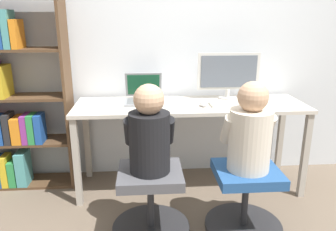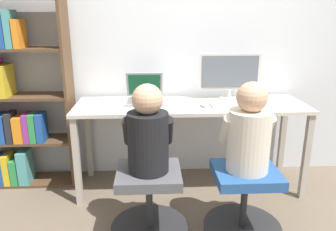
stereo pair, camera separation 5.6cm
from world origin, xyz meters
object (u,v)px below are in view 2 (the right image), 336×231
(laptop, at_px, (144,96))
(person_at_monitor, at_px, (249,133))
(person_at_laptop, at_px, (148,133))
(office_chair_left, at_px, (244,200))
(office_chair_right, at_px, (149,201))
(desktop_monitor, at_px, (230,74))
(keyboard, at_px, (237,104))
(bookshelf, at_px, (11,100))

(laptop, xyz_separation_m, person_at_monitor, (0.71, -0.75, -0.08))
(laptop, distance_m, person_at_laptop, 0.73)
(laptop, height_order, person_at_laptop, person_at_laptop)
(office_chair_left, bearing_deg, office_chair_right, 177.92)
(desktop_monitor, bearing_deg, person_at_laptop, -132.29)
(keyboard, relative_size, bookshelf, 0.26)
(office_chair_right, height_order, bookshelf, bookshelf)
(keyboard, xyz_separation_m, office_chair_right, (-0.74, -0.55, -0.55))
(office_chair_left, height_order, person_at_laptop, person_at_laptop)
(office_chair_left, relative_size, office_chair_right, 1.00)
(person_at_laptop, bearing_deg, bookshelf, 147.52)
(desktop_monitor, distance_m, keyboard, 0.32)
(desktop_monitor, bearing_deg, laptop, -174.76)
(desktop_monitor, xyz_separation_m, laptop, (-0.76, -0.07, -0.17))
(person_at_laptop, bearing_deg, office_chair_left, -2.40)
(laptop, relative_size, office_chair_right, 0.62)
(office_chair_right, bearing_deg, keyboard, 36.90)
(laptop, height_order, bookshelf, bookshelf)
(bookshelf, bearing_deg, desktop_monitor, 1.04)
(keyboard, bearing_deg, person_at_laptop, -143.29)
(keyboard, distance_m, bookshelf, 1.94)
(person_at_monitor, bearing_deg, laptop, 133.49)
(laptop, bearing_deg, desktop_monitor, 5.24)
(person_at_monitor, distance_m, bookshelf, 2.03)
(keyboard, distance_m, person_at_laptop, 0.92)
(office_chair_right, xyz_separation_m, bookshelf, (-1.20, 0.76, 0.56))
(keyboard, xyz_separation_m, person_at_monitor, (-0.06, -0.57, -0.04))
(desktop_monitor, height_order, person_at_laptop, desktop_monitor)
(office_chair_right, bearing_deg, person_at_monitor, -1.75)
(person_at_monitor, xyz_separation_m, bookshelf, (-1.87, 0.79, 0.05))
(office_chair_right, xyz_separation_m, person_at_monitor, (0.68, -0.02, 0.51))
(office_chair_right, bearing_deg, office_chair_left, -2.08)
(laptop, distance_m, person_at_monitor, 1.04)
(laptop, xyz_separation_m, keyboard, (0.77, -0.18, -0.04))
(person_at_monitor, relative_size, person_at_laptop, 1.02)
(desktop_monitor, xyz_separation_m, person_at_monitor, (-0.05, -0.82, -0.25))
(laptop, xyz_separation_m, person_at_laptop, (0.03, -0.73, -0.08))
(desktop_monitor, xyz_separation_m, keyboard, (0.01, -0.25, -0.21))
(keyboard, xyz_separation_m, person_at_laptop, (-0.74, -0.55, -0.04))
(person_at_laptop, bearing_deg, office_chair_right, -90.00)
(desktop_monitor, distance_m, office_chair_left, 1.12)
(office_chair_right, bearing_deg, laptop, 92.73)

